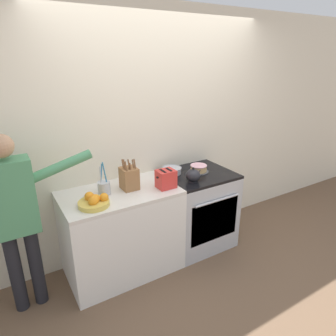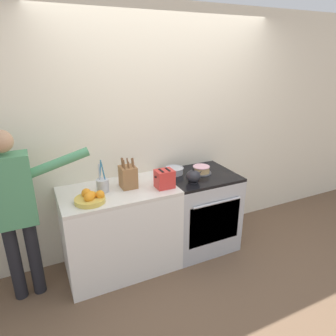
{
  "view_description": "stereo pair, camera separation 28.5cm",
  "coord_description": "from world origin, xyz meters",
  "px_view_note": "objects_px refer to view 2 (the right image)",
  "views": [
    {
      "loc": [
        -1.59,
        -2.11,
        2.09
      ],
      "look_at": [
        -0.13,
        0.29,
        1.03
      ],
      "focal_mm": 32.0,
      "sensor_mm": 36.0,
      "label": 1
    },
    {
      "loc": [
        -1.34,
        -2.25,
        2.09
      ],
      "look_at": [
        -0.13,
        0.29,
        1.03
      ],
      "focal_mm": 32.0,
      "sensor_mm": 36.0,
      "label": 2
    }
  ],
  "objects_px": {
    "toaster": "(164,179)",
    "mixing_bowl": "(174,171)",
    "tea_kettle": "(193,176)",
    "utensil_crock": "(103,185)",
    "stove_range": "(199,210)",
    "fruit_bowl": "(90,198)",
    "layer_cake": "(201,170)",
    "knife_block": "(128,177)",
    "person_baker": "(15,205)"
  },
  "relations": [
    {
      "from": "tea_kettle",
      "to": "person_baker",
      "type": "distance_m",
      "value": 1.64
    },
    {
      "from": "tea_kettle",
      "to": "stove_range",
      "type": "bearing_deg",
      "value": 40.0
    },
    {
      "from": "toaster",
      "to": "person_baker",
      "type": "bearing_deg",
      "value": 174.67
    },
    {
      "from": "toaster",
      "to": "mixing_bowl",
      "type": "bearing_deg",
      "value": 49.06
    },
    {
      "from": "utensil_crock",
      "to": "tea_kettle",
      "type": "bearing_deg",
      "value": -11.21
    },
    {
      "from": "mixing_bowl",
      "to": "person_baker",
      "type": "distance_m",
      "value": 1.57
    },
    {
      "from": "layer_cake",
      "to": "knife_block",
      "type": "relative_size",
      "value": 0.73
    },
    {
      "from": "person_baker",
      "to": "toaster",
      "type": "bearing_deg",
      "value": -17.8
    },
    {
      "from": "layer_cake",
      "to": "knife_block",
      "type": "height_order",
      "value": "knife_block"
    },
    {
      "from": "layer_cake",
      "to": "mixing_bowl",
      "type": "height_order",
      "value": "layer_cake"
    },
    {
      "from": "stove_range",
      "to": "mixing_bowl",
      "type": "bearing_deg",
      "value": 150.2
    },
    {
      "from": "fruit_bowl",
      "to": "person_baker",
      "type": "bearing_deg",
      "value": 167.32
    },
    {
      "from": "layer_cake",
      "to": "toaster",
      "type": "bearing_deg",
      "value": -162.05
    },
    {
      "from": "person_baker",
      "to": "utensil_crock",
      "type": "bearing_deg",
      "value": -9.1
    },
    {
      "from": "toaster",
      "to": "knife_block",
      "type": "bearing_deg",
      "value": 153.53
    },
    {
      "from": "layer_cake",
      "to": "fruit_bowl",
      "type": "height_order",
      "value": "fruit_bowl"
    },
    {
      "from": "mixing_bowl",
      "to": "layer_cake",
      "type": "bearing_deg",
      "value": -22.21
    },
    {
      "from": "tea_kettle",
      "to": "fruit_bowl",
      "type": "bearing_deg",
      "value": -179.87
    },
    {
      "from": "stove_range",
      "to": "tea_kettle",
      "type": "bearing_deg",
      "value": -140.0
    },
    {
      "from": "toaster",
      "to": "person_baker",
      "type": "xyz_separation_m",
      "value": [
        -1.32,
        0.12,
        -0.04
      ]
    },
    {
      "from": "utensil_crock",
      "to": "toaster",
      "type": "bearing_deg",
      "value": -16.39
    },
    {
      "from": "mixing_bowl",
      "to": "fruit_bowl",
      "type": "xyz_separation_m",
      "value": [
        -0.97,
        -0.29,
        0.01
      ]
    },
    {
      "from": "fruit_bowl",
      "to": "utensil_crock",
      "type": "bearing_deg",
      "value": 49.25
    },
    {
      "from": "layer_cake",
      "to": "fruit_bowl",
      "type": "xyz_separation_m",
      "value": [
        -1.24,
        -0.18,
        0.0
      ]
    },
    {
      "from": "fruit_bowl",
      "to": "person_baker",
      "type": "distance_m",
      "value": 0.61
    },
    {
      "from": "layer_cake",
      "to": "tea_kettle",
      "type": "height_order",
      "value": "tea_kettle"
    },
    {
      "from": "fruit_bowl",
      "to": "mixing_bowl",
      "type": "bearing_deg",
      "value": 16.88
    },
    {
      "from": "tea_kettle",
      "to": "fruit_bowl",
      "type": "xyz_separation_m",
      "value": [
        -1.04,
        -0.0,
        -0.02
      ]
    },
    {
      "from": "fruit_bowl",
      "to": "toaster",
      "type": "bearing_deg",
      "value": 0.89
    },
    {
      "from": "utensil_crock",
      "to": "person_baker",
      "type": "xyz_separation_m",
      "value": [
        -0.75,
        -0.04,
        -0.02
      ]
    },
    {
      "from": "tea_kettle",
      "to": "mixing_bowl",
      "type": "relative_size",
      "value": 0.87
    },
    {
      "from": "knife_block",
      "to": "utensil_crock",
      "type": "relative_size",
      "value": 0.94
    },
    {
      "from": "stove_range",
      "to": "utensil_crock",
      "type": "xyz_separation_m",
      "value": [
        -1.06,
        0.03,
        0.51
      ]
    },
    {
      "from": "tea_kettle",
      "to": "utensil_crock",
      "type": "height_order",
      "value": "utensil_crock"
    },
    {
      "from": "knife_block",
      "to": "toaster",
      "type": "distance_m",
      "value": 0.35
    },
    {
      "from": "mixing_bowl",
      "to": "fruit_bowl",
      "type": "distance_m",
      "value": 1.01
    },
    {
      "from": "person_baker",
      "to": "mixing_bowl",
      "type": "bearing_deg",
      "value": -6.66
    },
    {
      "from": "layer_cake",
      "to": "utensil_crock",
      "type": "height_order",
      "value": "utensil_crock"
    },
    {
      "from": "knife_block",
      "to": "stove_range",
      "type": "bearing_deg",
      "value": -1.35
    },
    {
      "from": "tea_kettle",
      "to": "fruit_bowl",
      "type": "relative_size",
      "value": 0.69
    },
    {
      "from": "utensil_crock",
      "to": "person_baker",
      "type": "distance_m",
      "value": 0.75
    },
    {
      "from": "stove_range",
      "to": "layer_cake",
      "type": "xyz_separation_m",
      "value": [
        0.03,
        0.03,
        0.48
      ]
    },
    {
      "from": "layer_cake",
      "to": "toaster",
      "type": "height_order",
      "value": "toaster"
    },
    {
      "from": "stove_range",
      "to": "fruit_bowl",
      "type": "distance_m",
      "value": 1.32
    },
    {
      "from": "utensil_crock",
      "to": "fruit_bowl",
      "type": "xyz_separation_m",
      "value": [
        -0.15,
        -0.18,
        -0.03
      ]
    },
    {
      "from": "knife_block",
      "to": "person_baker",
      "type": "xyz_separation_m",
      "value": [
        -1.0,
        -0.03,
        -0.06
      ]
    },
    {
      "from": "fruit_bowl",
      "to": "person_baker",
      "type": "height_order",
      "value": "person_baker"
    },
    {
      "from": "mixing_bowl",
      "to": "utensil_crock",
      "type": "bearing_deg",
      "value": -171.95
    },
    {
      "from": "knife_block",
      "to": "person_baker",
      "type": "height_order",
      "value": "person_baker"
    },
    {
      "from": "utensil_crock",
      "to": "fruit_bowl",
      "type": "bearing_deg",
      "value": -130.75
    }
  ]
}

